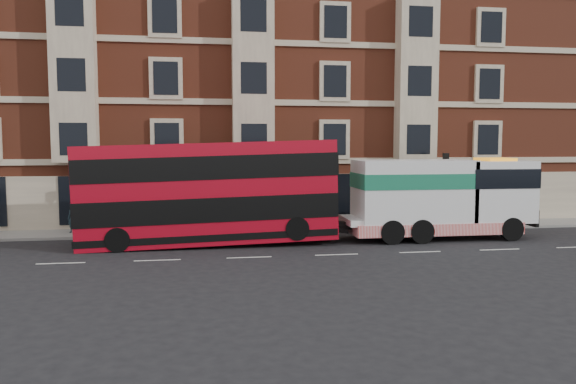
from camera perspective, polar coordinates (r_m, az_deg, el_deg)
name	(u,v)px	position (r m, az deg, el deg)	size (l,w,h in m)	color
ground	(249,257)	(25.20, -3.97, -6.65)	(120.00, 120.00, 0.00)	black
sidewalk	(238,230)	(32.55, -5.10, -3.87)	(90.00, 3.00, 0.15)	slate
victorian_terrace	(237,71)	(39.99, -5.20, 12.14)	(45.00, 12.00, 20.40)	brown
lamp_post_west	(127,188)	(31.14, -16.06, 0.37)	(0.35, 0.15, 4.35)	black
lamp_post_east	(445,184)	(33.94, 15.68, 0.75)	(0.35, 0.15, 4.35)	black
double_decker_bus	(209,191)	(28.14, -8.08, 0.08)	(12.56, 2.88, 5.09)	#A6091A
tow_truck	(438,197)	(30.80, 15.00, -0.50)	(10.06, 2.97, 4.19)	white
pedestrian	(73,218)	(33.11, -21.03, -2.52)	(0.58, 0.38, 1.58)	#1A2B34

